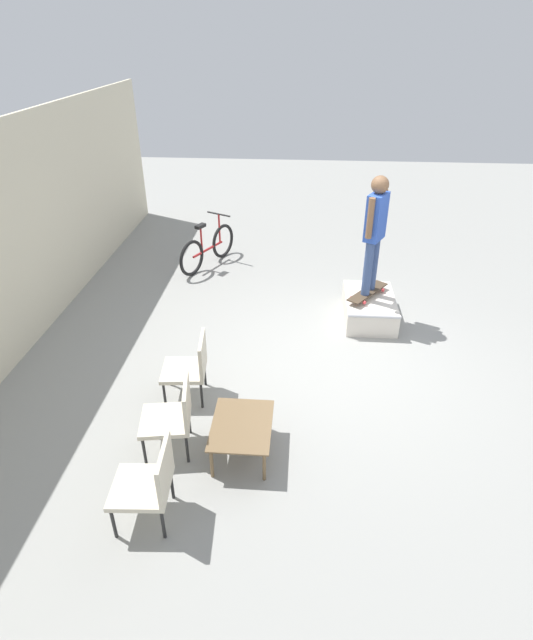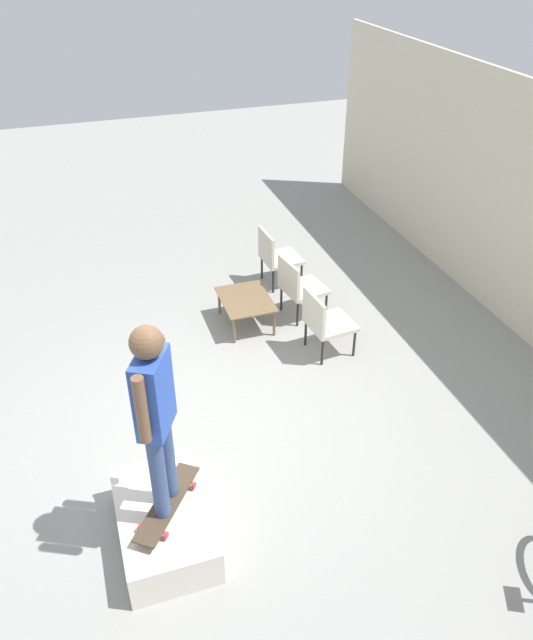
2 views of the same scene
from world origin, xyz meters
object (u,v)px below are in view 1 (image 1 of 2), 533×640
Objects in this scene: skate_ramp_box at (369,308)px; skateboard_on_ramp at (368,292)px; coffee_table at (242,427)px; patio_chair_center at (173,414)px; person_skater at (375,226)px; bicycle at (208,248)px; patio_chair_right at (191,365)px; patio_chair_left at (150,482)px.

skateboard_on_ramp reaches higher than skate_ramp_box.
patio_chair_center is at bearing 88.86° from coffee_table.
person_skater reaches higher than patio_chair_center.
bicycle is (1.80, 2.81, -0.10)m from skateboard_on_ramp.
skate_ramp_box reaches higher than coffee_table.
person_skater is 3.93m from patio_chair_center.
skate_ramp_box is 1.43× the size of patio_chair_right.
patio_chair_right is (0.90, 0.72, 0.12)m from coffee_table.
skate_ramp_box is 0.68× the size of person_skater.
patio_chair_right reaches higher than skate_ramp_box.
skate_ramp_box is 4.56m from patio_chair_left.
skate_ramp_box is 1.43× the size of patio_chair_center.
patio_chair_left is at bearing 140.85° from coffee_table.
person_skater is at bearing 145.79° from patio_chair_left.
coffee_table is 1.15m from patio_chair_left.
skateboard_on_ramp is 0.98× the size of patio_chair_right.
skateboard_on_ramp reaches higher than coffee_table.
skate_ramp_box is at bearing -28.65° from coffee_table.
person_skater is (0.01, 0.05, 1.33)m from skate_ramp_box.
patio_chair_right is at bearing 131.73° from skate_ramp_box.
skate_ramp_box is at bearing -69.73° from skateboard_on_ramp.
coffee_table is 0.73m from patio_chair_center.
skate_ramp_box is at bearing 132.39° from patio_chair_center.
skateboard_on_ramp is 0.47× the size of person_skater.
coffee_table is at bearing 179.92° from person_skater.
patio_chair_center is (-2.99, 2.36, 0.28)m from skate_ramp_box.
person_skater is 2.13× the size of coffee_table.
bicycle reaches higher than coffee_table.
patio_chair_right is (-2.12, 2.31, 0.01)m from skateboard_on_ramp.
bicycle is (1.80, 2.81, -1.15)m from person_skater.
patio_chair_left is at bearing -173.81° from skateboard_on_ramp.
bicycle reaches higher than patio_chair_left.
person_skater is at bearing -27.82° from coffee_table.
patio_chair_center reaches higher than skate_ramp_box.
person_skater reaches higher than skateboard_on_ramp.
coffee_table is 1.16m from patio_chair_right.
skate_ramp_box is 3.43m from coffee_table.
skateboard_on_ramp is at bearing -27.82° from coffee_table.
person_skater is 3.61m from coffee_table.
skateboard_on_ramp is at bearing 73.43° from skate_ramp_box.
patio_chair_center reaches higher than coffee_table.
patio_chair_left is 0.56× the size of bicycle.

